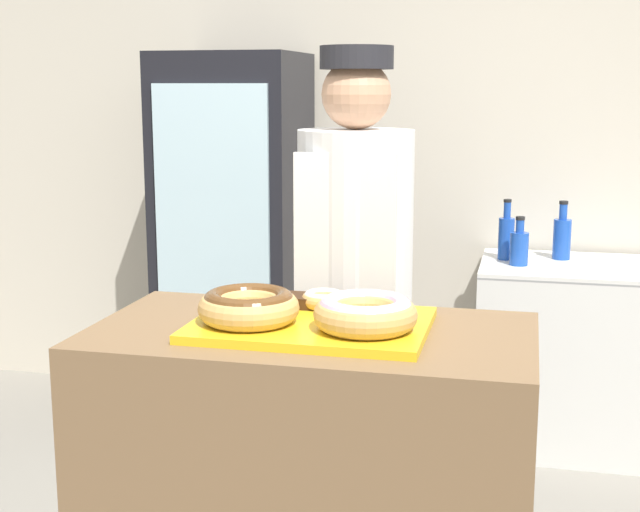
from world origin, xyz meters
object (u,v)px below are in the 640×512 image
object	(u,v)px
donut_light_glaze	(365,312)
donut_chocolate_glaze	(249,305)
bottle_blue_b	(562,237)
brownie_back_left	(302,301)
beverage_fridge	(235,240)
chest_freezer	(602,356)
serving_tray	(311,325)
bottle_blue_b_b	(506,236)
bottle_blue	(519,247)
donut_mini_center	(324,299)
brownie_back_right	(346,303)
baker_person	(354,295)

from	to	relation	value
donut_light_glaze	donut_chocolate_glaze	bearing A→B (deg)	180.00
donut_chocolate_glaze	bottle_blue_b	xyz separation A→B (m)	(0.86, 1.92, -0.10)
brownie_back_left	bottle_blue_b	bearing A→B (deg)	66.07
beverage_fridge	chest_freezer	distance (m)	1.76
serving_tray	bottle_blue_b_b	bearing A→B (deg)	75.79
chest_freezer	bottle_blue	world-z (taller)	bottle_blue
chest_freezer	bottle_blue_b	xyz separation A→B (m)	(-0.19, 0.11, 0.51)
serving_tray	donut_mini_center	distance (m)	0.15
brownie_back_right	donut_mini_center	bearing A→B (deg)	180.00
donut_mini_center	bottle_blue_b	xyz separation A→B (m)	(0.70, 1.72, -0.08)
brownie_back_right	brownie_back_left	bearing A→B (deg)	180.00
donut_chocolate_glaze	bottle_blue_b	size ratio (longest dim) A/B	1.01
serving_tray	donut_light_glaze	distance (m)	0.18
donut_mini_center	brownie_back_left	bearing A→B (deg)	180.00
serving_tray	brownie_back_right	size ratio (longest dim) A/B	6.31
baker_person	bottle_blue_b_b	distance (m)	1.27
donut_chocolate_glaze	chest_freezer	world-z (taller)	donut_chocolate_glaze
donut_chocolate_glaze	baker_person	bearing A→B (deg)	77.52
serving_tray	beverage_fridge	size ratio (longest dim) A/B	0.35
donut_chocolate_glaze	baker_person	size ratio (longest dim) A/B	0.16
donut_mini_center	bottle_blue	size ratio (longest dim) A/B	0.60
beverage_fridge	serving_tray	bearing A→B (deg)	-65.19
donut_chocolate_glaze	bottle_blue_b	world-z (taller)	bottle_blue_b
chest_freezer	bottle_blue_b_b	xyz separation A→B (m)	(-0.44, 0.04, 0.52)
brownie_back_right	donut_light_glaze	bearing A→B (deg)	-65.34
beverage_fridge	chest_freezer	bearing A→B (deg)	0.22
serving_tray	beverage_fridge	distance (m)	1.93
donut_chocolate_glaze	brownie_back_right	world-z (taller)	donut_chocolate_glaze
serving_tray	donut_mini_center	xyz separation A→B (m)	(0.00, 0.15, 0.04)
donut_mini_center	bottle_blue	xyz separation A→B (m)	(0.52, 1.54, -0.10)
donut_mini_center	baker_person	xyz separation A→B (m)	(-0.01, 0.48, -0.10)
donut_mini_center	bottle_blue_b	distance (m)	1.86
bottle_blue_b_b	brownie_back_right	bearing A→B (deg)	-103.36
bottle_blue	donut_mini_center	bearing A→B (deg)	-108.59
donut_chocolate_glaze	beverage_fridge	xyz separation A→B (m)	(-0.65, 1.81, -0.16)
brownie_back_right	bottle_blue_b	xyz separation A→B (m)	(0.64, 1.72, -0.07)
donut_mini_center	bottle_blue_b_b	world-z (taller)	bottle_blue_b_b
donut_mini_center	bottle_blue_b_b	xyz separation A→B (m)	(0.46, 1.66, -0.08)
brownie_back_right	bottle_blue_b_b	world-z (taller)	bottle_blue_b_b
brownie_back_left	brownie_back_right	distance (m)	0.13
brownie_back_right	baker_person	xyz separation A→B (m)	(-0.07, 0.48, -0.09)
beverage_fridge	chest_freezer	world-z (taller)	beverage_fridge
chest_freezer	bottle_blue	distance (m)	0.62
brownie_back_left	donut_light_glaze	bearing A→B (deg)	-42.72
chest_freezer	donut_chocolate_glaze	bearing A→B (deg)	-120.03
donut_light_glaze	brownie_back_left	distance (m)	0.30
serving_tray	bottle_blue	xyz separation A→B (m)	(0.52, 1.68, -0.06)
donut_chocolate_glaze	baker_person	world-z (taller)	baker_person
bottle_blue	baker_person	bearing A→B (deg)	-116.25
donut_chocolate_glaze	brownie_back_left	world-z (taller)	donut_chocolate_glaze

